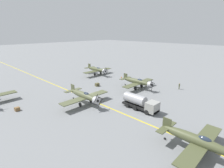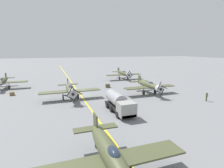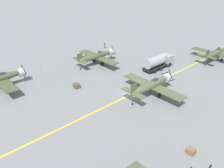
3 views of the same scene
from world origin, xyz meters
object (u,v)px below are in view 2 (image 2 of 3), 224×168
airplane_near_left (123,74)px  supply_crate_mid_lane (108,86)px  airplane_near_right (2,81)px  airplane_mid_center (70,89)px  airplane_far_center (110,155)px  fuel_tanker (119,103)px  airplane_mid_left (149,85)px  supply_crate_by_tanker (12,94)px  traffic_cone (145,83)px  ground_crew_walking (207,96)px

airplane_near_left → supply_crate_mid_lane: airplane_near_left is taller
airplane_near_right → airplane_mid_center: 21.75m
airplane_far_center → airplane_near_left: bearing=-105.0°
fuel_tanker → supply_crate_mid_lane: 19.03m
airplane_mid_left → airplane_near_right: bearing=-32.5°
airplane_near_right → airplane_far_center: 42.51m
airplane_mid_left → supply_crate_by_tanker: 30.55m
airplane_near_right → traffic_cone: size_ratio=21.82×
ground_crew_walking → supply_crate_by_tanker: size_ratio=2.01×
airplane_far_center → airplane_mid_center: bearing=-79.7°
airplane_near_right → ground_crew_walking: airplane_near_right is taller
fuel_tanker → supply_crate_by_tanker: (18.36, -17.64, -1.13)m
airplane_far_center → airplane_near_right: bearing=-58.8°
airplane_mid_left → supply_crate_by_tanker: bearing=-21.8°
supply_crate_mid_lane → airplane_near_right: bearing=-15.7°
airplane_far_center → fuel_tanker: airplane_far_center is taller
fuel_tanker → traffic_cone: bearing=-129.8°
airplane_mid_center → traffic_cone: size_ratio=21.82×
airplane_near_left → fuel_tanker: bearing=77.5°
airplane_near_left → supply_crate_by_tanker: (31.63, 11.34, -1.63)m
fuel_tanker → traffic_cone: (-16.46, -19.76, -1.24)m
supply_crate_by_tanker → airplane_far_center: bearing=111.2°
airplane_near_left → traffic_cone: size_ratio=21.82×
airplane_near_right → airplane_mid_center: bearing=129.3°
airplane_mid_center → airplane_mid_left: same height
airplane_near_left → fuel_tanker: 31.88m
fuel_tanker → traffic_cone: fuel_tanker is taller
airplane_mid_left → airplane_mid_center: bearing=-10.7°
airplane_mid_left → traffic_cone: bearing=-121.6°
airplane_near_right → airplane_mid_left: (-32.64, 17.26, 0.00)m
airplane_near_left → traffic_cone: 9.92m
airplane_mid_left → airplane_far_center: (16.98, 22.26, 0.00)m
supply_crate_mid_lane → traffic_cone: (-12.26, -1.23, -0.19)m
airplane_far_center → supply_crate_mid_lane: (-10.41, -32.18, -1.55)m
airplane_mid_center → supply_crate_by_tanker: (11.84, -7.18, -1.63)m
airplane_far_center → traffic_cone: size_ratio=21.82×
airplane_mid_left → supply_crate_by_tanker: size_ratio=13.23×
ground_crew_walking → supply_crate_mid_lane: (14.25, -18.71, -0.54)m
airplane_far_center → ground_crew_walking: 28.11m
supply_crate_mid_lane → fuel_tanker: bearing=77.2°
ground_crew_walking → traffic_cone: 20.05m
airplane_near_right → traffic_cone: 38.85m
fuel_tanker → traffic_cone: 25.75m
ground_crew_walking → airplane_near_right: bearing=-32.9°
airplane_mid_center → ground_crew_walking: size_ratio=6.57×
ground_crew_walking → airplane_mid_left: bearing=-48.9°
airplane_far_center → supply_crate_mid_lane: 33.85m
fuel_tanker → ground_crew_walking: (-18.45, 0.18, -0.51)m
airplane_mid_left → fuel_tanker: airplane_mid_left is taller
airplane_far_center → supply_crate_mid_lane: size_ratio=10.85×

